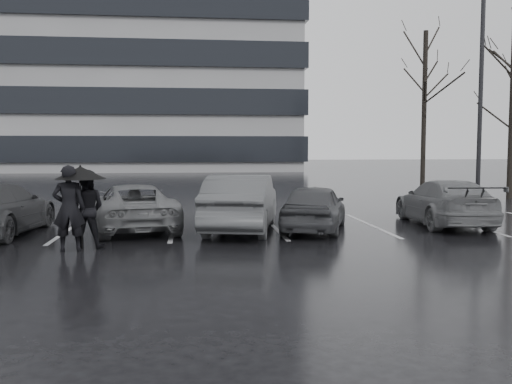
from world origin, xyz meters
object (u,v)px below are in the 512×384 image
Objects in this scene: lamp_post at (481,87)px; tree_north at (424,110)px; car_main at (314,207)px; car_west_a at (241,203)px; car_west_b at (133,207)px; pedestrian_left at (69,208)px; car_east at (445,202)px; tree_east at (512,105)px; pedestrian_right at (86,209)px.

lamp_post reaches higher than tree_north.
lamp_post is at bearing -98.22° from tree_north.
car_west_a is at bearing 12.75° from car_main.
pedestrian_left is (-1.04, -3.02, 0.31)m from car_west_b.
car_west_b is 0.99× the size of car_east.
tree_north is (5.50, 14.72, 3.60)m from car_east.
tree_east is at bearing -122.02° from car_main.
tree_north reaches higher than car_east.
car_west_a is 1.02× the size of car_east.
car_west_a is 1.03× the size of car_west_b.
tree_east reaches higher than car_west_a.
car_west_a is 0.54× the size of tree_north.
pedestrian_right is 0.20× the size of tree_north.
car_west_a is 12.75m from lamp_post.
car_west_a is 2.63× the size of pedestrian_right.
pedestrian_right is at bearing 38.26° from car_main.
car_east is (8.76, -0.02, 0.03)m from car_west_b.
pedestrian_right reaches higher than car_west_a.
car_west_b is 8.76m from car_east.
lamp_post is (13.03, 6.24, 3.96)m from car_west_b.
pedestrian_right is 16.81m from lamp_post.
tree_east is 7.08m from tree_north.
car_west_b is at bearing 4.04° from car_east.
car_main is 1.99× the size of pedestrian_left.
tree_east reaches higher than pedestrian_right.
car_main reaches higher than car_west_b.
car_west_b is 3.21m from pedestrian_left.
car_west_a is 2.92m from car_west_b.
pedestrian_right is at bearing 42.30° from car_west_a.
car_west_a reaches higher than car_east.
lamp_post is 1.25× the size of tree_east.
pedestrian_right is at bearing -130.95° from tree_north.
car_east is at bearing -168.02° from pedestrian_left.
car_east reaches higher than car_main.
pedestrian_right reaches higher than car_main.
tree_east is at bearing 33.38° from lamp_post.
car_west_a is 5.89m from car_east.
car_east is 0.53× the size of tree_north.
pedestrian_right is at bearing 19.40° from car_east.
car_east is 10.25m from pedestrian_left.
car_main is at bearing -139.90° from lamp_post.
tree_east is (6.50, 7.72, 3.35)m from car_east.
lamp_post is (14.08, 9.26, 3.66)m from pedestrian_left.
lamp_post reaches higher than pedestrian_left.
tree_north is (15.02, 17.31, 3.38)m from pedestrian_right.
car_main is 2.13× the size of pedestrian_right.
tree_east is (16.02, 10.31, 3.13)m from pedestrian_right.
pedestrian_left is at bearing 21.21° from car_east.
pedestrian_left is 0.23× the size of tree_east.
car_west_b is 0.44× the size of lamp_post.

